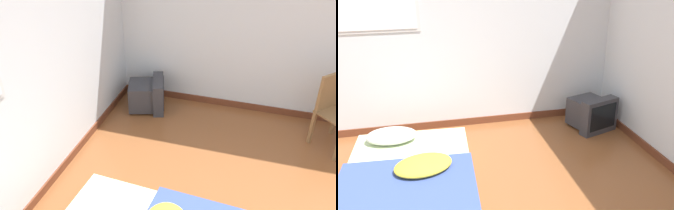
% 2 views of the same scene
% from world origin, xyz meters
% --- Properties ---
extents(crt_tv, '(0.56, 0.56, 0.42)m').
position_xyz_m(crt_tv, '(2.06, 2.16, 0.20)').
color(crt_tv, '#333338').
rests_on(crt_tv, ground_plane).
extents(wooden_chair, '(0.59, 0.59, 0.86)m').
position_xyz_m(wooden_chair, '(1.96, -0.08, 0.50)').
color(wooden_chair, olive).
rests_on(wooden_chair, ground_plane).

